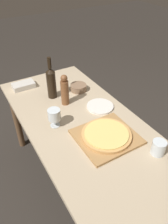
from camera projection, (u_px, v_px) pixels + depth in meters
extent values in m
plane|color=#2D2823|center=(83.00, 185.00, 1.93)|extent=(12.00, 12.00, 0.00)
cube|color=tan|center=(83.00, 124.00, 1.51)|extent=(0.74, 1.63, 0.03)
cylinder|color=brown|center=(17.00, 120.00, 2.12)|extent=(0.06, 0.06, 0.69)
cylinder|color=brown|center=(73.00, 101.00, 2.37)|extent=(0.06, 0.06, 0.69)
cube|color=#A87A47|center=(106.00, 137.00, 1.37)|extent=(0.37, 0.34, 0.02)
cylinder|color=tan|center=(106.00, 135.00, 1.36)|extent=(0.31, 0.31, 0.02)
cylinder|color=#E0C66B|center=(107.00, 133.00, 1.36)|extent=(0.28, 0.28, 0.01)
cylinder|color=black|center=(52.00, 85.00, 1.69)|extent=(0.07, 0.07, 0.22)
cone|color=black|center=(50.00, 70.00, 1.62)|extent=(0.07, 0.07, 0.03)
cylinder|color=black|center=(49.00, 63.00, 1.58)|extent=(0.03, 0.03, 0.09)
cylinder|color=brown|center=(65.00, 93.00, 1.62)|extent=(0.06, 0.06, 0.19)
sphere|color=brown|center=(64.00, 78.00, 1.55)|extent=(0.05, 0.05, 0.05)
cylinder|color=silver|center=(55.00, 125.00, 1.47)|extent=(0.07, 0.07, 0.00)
cylinder|color=silver|center=(55.00, 122.00, 1.46)|extent=(0.01, 0.01, 0.05)
cylinder|color=silver|center=(54.00, 115.00, 1.42)|extent=(0.08, 0.08, 0.07)
cylinder|color=#84664C|center=(78.00, 88.00, 1.82)|extent=(0.13, 0.13, 0.05)
cylinder|color=silver|center=(158.00, 148.00, 1.25)|extent=(0.08, 0.08, 0.09)
cylinder|color=silver|center=(100.00, 106.00, 1.64)|extent=(0.20, 0.20, 0.01)
cube|color=beige|center=(24.00, 85.00, 1.85)|extent=(0.18, 0.11, 0.04)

